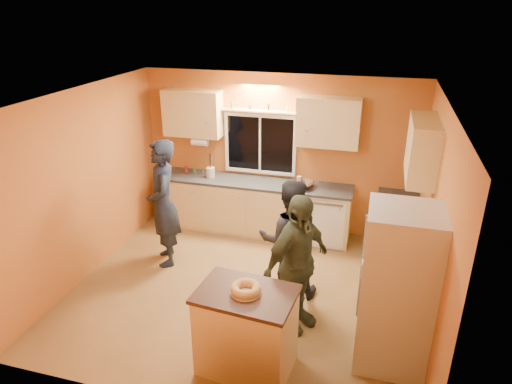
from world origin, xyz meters
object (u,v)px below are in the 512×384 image
(island, at_px, (246,330))
(person_right, at_px, (297,264))
(person_left, at_px, (163,204))
(refrigerator, at_px, (397,290))
(person_center, at_px, (289,239))

(island, height_order, person_right, person_right)
(person_left, bearing_deg, refrigerator, 40.17)
(person_left, bearing_deg, person_right, 37.08)
(person_right, bearing_deg, refrigerator, -72.36)
(person_center, bearing_deg, refrigerator, 130.48)
(island, bearing_deg, person_left, 140.48)
(refrigerator, height_order, island, refrigerator)
(person_left, xyz_separation_m, person_right, (2.12, -0.94, -0.09))
(person_center, height_order, person_right, person_right)
(island, bearing_deg, person_center, 89.68)
(refrigerator, distance_m, person_left, 3.44)
(refrigerator, distance_m, island, 1.60)
(island, bearing_deg, person_right, 71.16)
(island, relative_size, person_left, 0.55)
(refrigerator, relative_size, person_center, 1.11)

